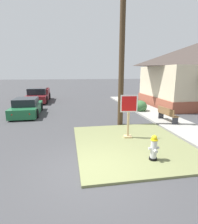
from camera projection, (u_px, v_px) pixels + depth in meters
The scene contains 12 objects.
ground_plane at pixel (92, 171), 5.81m from camera, with size 160.00×160.00×0.00m, color #3D3D3F.
grass_corner_patch at pixel (132, 144), 7.94m from camera, with size 4.80×5.45×0.08m, color olive.
sidewalk_strip at pixel (156, 115), 13.25m from camera, with size 2.20×19.63×0.12m, color #9E9B93.
fire_hydrant at pixel (154, 148), 6.30m from camera, with size 0.38×0.34×0.91m.
stop_sign at pixel (128, 117), 8.37m from camera, with size 0.78×0.32×2.02m.
manhole_cover at pixel (98, 145), 7.88m from camera, with size 0.70×0.70×0.02m, color black.
parked_sedan_green at pixel (27, 107), 13.49m from camera, with size 1.95×4.29×1.25m.
pickup_truck_maroon at pixel (38, 96), 19.39m from camera, with size 2.15×5.19×1.48m.
street_bench at pixel (167, 114), 11.19m from camera, with size 0.53×1.63×0.85m.
utility_pole at pixel (122, 40), 9.95m from camera, with size 1.51×0.31×9.36m.
corner_house at pixel (196, 74), 16.90m from camera, with size 8.86×8.29×5.72m.
shrub_by_curb at pixel (140, 106), 14.32m from camera, with size 1.08×1.08×0.93m, color #386638.
Camera 1 is at (-0.68, -5.23, 3.08)m, focal length 29.19 mm.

